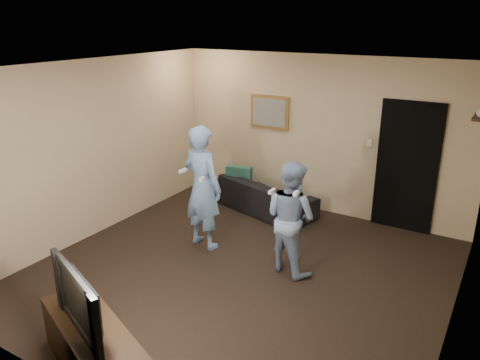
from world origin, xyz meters
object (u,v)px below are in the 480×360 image
Objects in this scene: wii_player_left at (203,187)px; wii_player_right at (291,217)px; sofa at (263,195)px; television at (88,298)px; tv_console at (95,352)px.

wii_player_left is 1.20× the size of wii_player_right.
sofa is 4.31m from television.
television is 2.74m from wii_player_left.
television is at bearing -75.93° from wii_player_left.
wii_player_right reaches higher than television.
wii_player_left is at bearing 126.02° from tv_console.
wii_player_right is at bearing 97.40° from television.
wii_player_left reaches higher than television.
tv_console is at bearing -104.55° from wii_player_right.
wii_player_right is (1.36, 0.01, -0.15)m from wii_player_left.
sofa is 4.28m from tv_console.
sofa is at bearing 119.47° from television.
tv_console is 2.80m from wii_player_right.
tv_console is 0.85× the size of wii_player_left.
tv_console is 0.57m from television.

